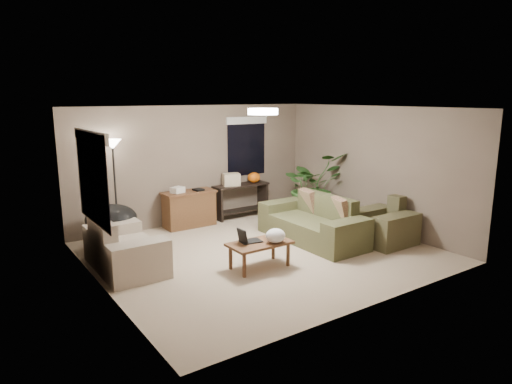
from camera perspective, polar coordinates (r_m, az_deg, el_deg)
room_shell at (r=7.75m, az=0.84°, el=1.19°), size 5.50×5.50×5.50m
main_sofa at (r=8.71m, az=7.20°, el=-4.14°), size 0.95×2.20×0.85m
throw_pillows at (r=8.79m, az=8.51°, el=-1.64°), size 0.36×1.39×0.47m
loveseat at (r=7.54m, az=-16.24°, el=-7.08°), size 0.90×1.60×0.85m
armchair at (r=8.85m, az=15.61°, el=-4.23°), size 0.95×1.00×0.85m
coffee_table at (r=7.29m, az=0.45°, el=-6.76°), size 1.00×0.55×0.42m
laptop at (r=7.24m, az=-1.10°, el=-5.88°), size 0.38×0.28×0.24m
plastic_bag at (r=7.23m, az=2.44°, el=-5.47°), size 0.37×0.35×0.23m
desk at (r=9.64m, az=-8.35°, el=-2.08°), size 1.10×0.50×0.75m
desk_papers at (r=9.48m, az=-9.24°, el=0.27°), size 0.70×0.30×0.12m
console_table at (r=10.29m, az=-1.88°, el=-0.73°), size 1.30×0.40×0.75m
pumpkin at (r=10.39m, az=-0.27°, el=1.82°), size 0.37×0.37×0.23m
cardboard_box at (r=10.07m, az=-3.10°, el=1.57°), size 0.42×0.37×0.27m
papasan_chair at (r=8.55m, az=-17.61°, el=-3.74°), size 1.06×1.06×0.80m
floor_lamp at (r=8.85m, az=-17.42°, el=4.28°), size 0.32×0.32×1.91m
ceiling_fixture at (r=7.61m, az=0.86°, el=10.03°), size 0.50×0.50×0.10m
houseplant at (r=10.17m, az=7.02°, el=-0.14°), size 1.34×1.49×1.16m
cat_scratching_post at (r=9.65m, az=11.08°, el=-3.16°), size 0.32×0.32×0.50m
window_left at (r=6.78m, az=-19.91°, el=3.51°), size 0.05×1.56×1.33m
window_back at (r=10.43m, az=-1.19°, el=6.96°), size 1.06×0.05×1.33m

